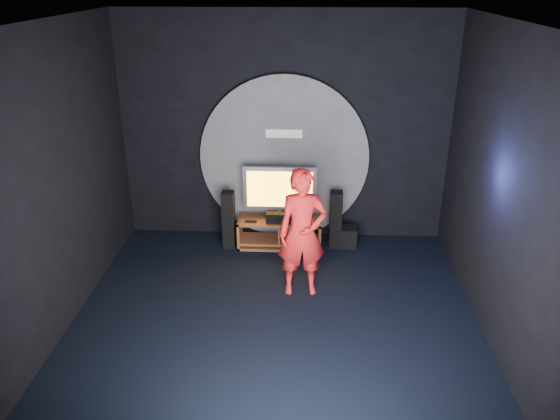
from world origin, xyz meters
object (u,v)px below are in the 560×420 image
object	(u,v)px
media_console	(280,234)
tower_speaker_right	(336,220)
tower_speaker_left	(229,220)
subwoofer	(347,236)
player	(302,233)
tv	(280,191)

from	to	relation	value
media_console	tower_speaker_right	size ratio (longest dim) A/B	1.40
tower_speaker_left	subwoofer	world-z (taller)	tower_speaker_left
subwoofer	player	bearing A→B (deg)	-116.98
tv	subwoofer	world-z (taller)	tv
tower_speaker_left	player	world-z (taller)	player
tower_speaker_left	tower_speaker_right	xyz separation A→B (m)	(1.64, 0.09, 0.00)
tower_speaker_left	subwoofer	size ratio (longest dim) A/B	2.90
tower_speaker_left	player	distance (m)	1.73
tv	tower_speaker_left	bearing A→B (deg)	-170.03
tower_speaker_left	player	size ratio (longest dim) A/B	0.53
tv	subwoofer	bearing A→B (deg)	-0.64
tower_speaker_left	tower_speaker_right	size ratio (longest dim) A/B	1.00
tower_speaker_right	subwoofer	distance (m)	0.36
tower_speaker_right	player	world-z (taller)	player
tower_speaker_right	subwoofer	world-z (taller)	tower_speaker_right
tv	player	distance (m)	1.42
subwoofer	tower_speaker_left	bearing A→B (deg)	-176.09
tv	media_console	bearing A→B (deg)	-83.57
tower_speaker_left	player	bearing A→B (deg)	-47.16
tv	player	bearing A→B (deg)	-75.16
tv	player	world-z (taller)	player
media_console	tower_speaker_right	distance (m)	0.89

